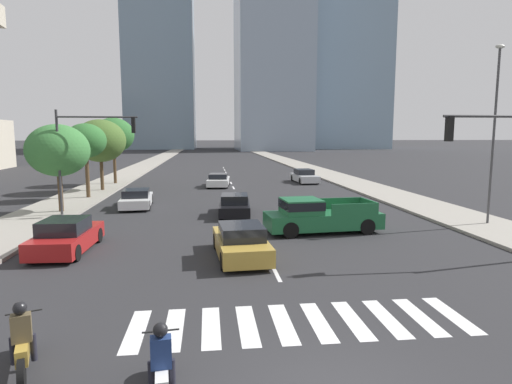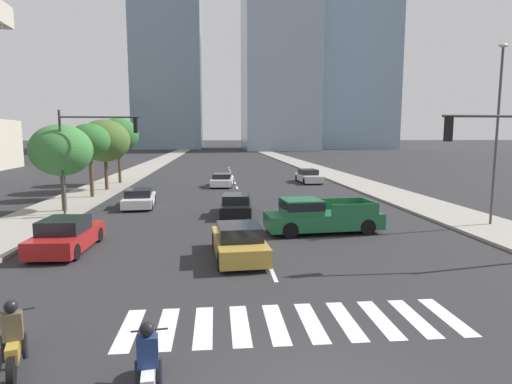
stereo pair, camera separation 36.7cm
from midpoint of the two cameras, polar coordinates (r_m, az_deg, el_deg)
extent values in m
cube|color=gray|center=(39.71, 14.17, 0.69)|extent=(4.00, 260.00, 0.15)
cube|color=gray|center=(38.44, -21.16, 0.19)|extent=(4.00, 260.00, 0.15)
cube|color=silver|center=(11.26, -16.66, -17.31)|extent=(0.45, 2.35, 0.01)
cube|color=silver|center=(11.14, -11.88, -17.44)|extent=(0.45, 2.35, 0.01)
cube|color=silver|center=(11.09, -7.02, -17.45)|extent=(0.45, 2.35, 0.01)
cube|color=silver|center=(11.11, -2.16, -17.34)|extent=(0.45, 2.35, 0.01)
cube|color=silver|center=(11.21, 2.65, -17.11)|extent=(0.45, 2.35, 0.01)
cube|color=silver|center=(11.37, 7.33, -16.78)|extent=(0.45, 2.35, 0.01)
cube|color=silver|center=(11.61, 11.83, -16.37)|extent=(0.45, 2.35, 0.01)
cube|color=silver|center=(11.90, 16.11, -15.88)|extent=(0.45, 2.35, 0.01)
cube|color=silver|center=(12.26, 20.14, -15.34)|extent=(0.45, 2.35, 0.01)
cube|color=silver|center=(12.67, 23.91, -14.77)|extent=(0.45, 2.35, 0.01)
cube|color=silver|center=(14.96, 1.92, -10.66)|extent=(0.14, 2.00, 0.01)
cube|color=silver|center=(18.76, 0.13, -6.86)|extent=(0.14, 2.00, 0.01)
cube|color=silver|center=(22.64, -1.04, -4.35)|extent=(0.14, 2.00, 0.01)
cube|color=silver|center=(26.55, -1.86, -2.57)|extent=(0.14, 2.00, 0.01)
cube|color=silver|center=(30.48, -2.46, -1.26)|extent=(0.14, 2.00, 0.01)
cube|color=silver|center=(34.43, -2.93, -0.24)|extent=(0.14, 2.00, 0.01)
cube|color=silver|center=(38.39, -3.30, 0.57)|extent=(0.14, 2.00, 0.01)
cube|color=silver|center=(42.36, -3.60, 1.23)|extent=(0.14, 2.00, 0.01)
cube|color=silver|center=(46.33, -3.85, 1.77)|extent=(0.14, 2.00, 0.01)
cube|color=silver|center=(50.31, -4.06, 2.23)|extent=(0.14, 2.00, 0.01)
cube|color=silver|center=(54.29, -4.24, 2.62)|extent=(0.14, 2.00, 0.01)
cube|color=silver|center=(58.28, -4.40, 2.96)|extent=(0.14, 2.00, 0.01)
cube|color=silver|center=(62.26, -4.53, 3.25)|extent=(0.14, 2.00, 0.01)
cylinder|color=black|center=(10.97, -29.24, -16.98)|extent=(0.31, 0.61, 0.60)
cylinder|color=black|center=(9.64, -29.88, -20.53)|extent=(0.31, 0.61, 0.60)
cube|color=#B28E38|center=(10.21, -29.62, -17.53)|extent=(0.59, 1.19, 0.32)
cylinder|color=#B2B2B7|center=(10.76, -29.38, -15.74)|extent=(0.16, 0.32, 0.67)
cylinder|color=black|center=(10.68, -29.50, -13.80)|extent=(0.67, 0.26, 0.04)
cube|color=brown|center=(9.95, -29.83, -15.48)|extent=(0.42, 0.34, 0.55)
sphere|color=black|center=(9.80, -29.99, -13.29)|extent=(0.26, 0.26, 0.26)
cylinder|color=black|center=(10.25, -30.65, -17.81)|extent=(0.15, 0.15, 0.55)
cylinder|color=black|center=(10.22, -28.54, -17.75)|extent=(0.15, 0.15, 0.55)
cylinder|color=black|center=(9.16, -13.69, -21.26)|extent=(0.19, 0.61, 0.60)
cube|color=silver|center=(8.40, -13.81, -22.37)|extent=(0.35, 1.21, 0.32)
cylinder|color=#B2B2B7|center=(8.93, -13.76, -19.87)|extent=(0.10, 0.32, 0.67)
cylinder|color=black|center=(8.81, -13.84, -17.59)|extent=(0.70, 0.11, 0.04)
cube|color=navy|center=(8.10, -13.92, -20.06)|extent=(0.38, 0.28, 0.55)
sphere|color=black|center=(7.93, -14.02, -17.46)|extent=(0.26, 0.26, 0.26)
cylinder|color=black|center=(8.43, -15.12, -22.69)|extent=(0.13, 0.13, 0.55)
cylinder|color=black|center=(8.42, -12.47, -22.64)|extent=(0.13, 0.13, 0.55)
cube|color=#1E6038|center=(20.98, 8.42, -3.74)|extent=(5.70, 2.46, 0.75)
cube|color=#1E6038|center=(20.51, 5.54, -1.89)|extent=(1.93, 1.97, 0.70)
cube|color=black|center=(20.49, 5.55, -1.66)|extent=(1.95, 2.01, 0.39)
cube|color=#1E6038|center=(20.45, 12.59, -2.28)|extent=(2.33, 0.28, 0.55)
cube|color=#1E6038|center=(22.18, 10.59, -1.47)|extent=(2.33, 0.28, 0.55)
cube|color=#1E6038|center=(21.79, 14.37, -1.74)|extent=(0.25, 1.90, 0.55)
cylinder|color=black|center=(19.64, 4.09, -5.10)|extent=(0.78, 0.33, 0.76)
cylinder|color=black|center=(21.31, 2.81, -4.08)|extent=(0.78, 0.33, 0.76)
cylinder|color=black|center=(20.95, 14.12, -4.51)|extent=(0.78, 0.33, 0.76)
cylinder|color=black|center=(22.53, 12.17, -3.60)|extent=(0.78, 0.33, 0.76)
cube|color=maroon|center=(19.06, -24.45, -5.80)|extent=(1.98, 4.29, 0.67)
cube|color=black|center=(18.74, -24.78, -4.13)|extent=(1.67, 1.96, 0.55)
cylinder|color=black|center=(20.70, -25.20, -5.32)|extent=(0.24, 0.65, 0.64)
cylinder|color=black|center=(20.17, -20.83, -5.42)|extent=(0.24, 0.65, 0.64)
cylinder|color=black|center=(18.12, -28.45, -7.29)|extent=(0.24, 0.65, 0.64)
cylinder|color=black|center=(17.52, -23.51, -7.49)|extent=(0.24, 0.65, 0.64)
cube|color=silver|center=(39.50, -5.28, 1.41)|extent=(2.27, 4.51, 0.59)
cube|color=black|center=(39.23, -5.32, 2.14)|extent=(1.81, 2.11, 0.46)
cylinder|color=black|center=(41.05, -6.28, 1.44)|extent=(0.28, 0.66, 0.64)
cylinder|color=black|center=(40.92, -3.95, 1.45)|extent=(0.28, 0.66, 0.64)
cylinder|color=black|center=(38.12, -6.71, 0.96)|extent=(0.28, 0.66, 0.64)
cylinder|color=black|center=(37.99, -4.20, 0.97)|extent=(0.28, 0.66, 0.64)
cube|color=#B28E38|center=(16.57, -2.70, -7.11)|extent=(2.09, 4.38, 0.64)
cube|color=black|center=(16.23, -2.61, -5.30)|extent=(1.71, 2.02, 0.53)
cylinder|color=black|center=(17.93, -5.91, -6.55)|extent=(0.26, 0.65, 0.64)
cylinder|color=black|center=(18.12, -0.74, -6.35)|extent=(0.26, 0.65, 0.64)
cylinder|color=black|center=(15.14, -5.04, -9.20)|extent=(0.26, 0.65, 0.64)
cylinder|color=black|center=(15.36, 1.08, -8.92)|extent=(0.26, 0.65, 0.64)
cube|color=black|center=(25.32, -3.29, -2.04)|extent=(2.02, 4.46, 0.59)
cube|color=black|center=(25.02, -3.31, -0.89)|extent=(1.65, 2.06, 0.50)
cylinder|color=black|center=(26.82, -4.91, -1.81)|extent=(0.26, 0.65, 0.64)
cylinder|color=black|center=(26.80, -1.60, -1.79)|extent=(0.26, 0.65, 0.64)
cylinder|color=black|center=(23.91, -5.19, -2.96)|extent=(0.26, 0.65, 0.64)
cylinder|color=black|center=(23.89, -1.47, -2.94)|extent=(0.26, 0.65, 0.64)
cube|color=#B7BABF|center=(42.89, 6.26, 1.91)|extent=(2.05, 4.85, 0.63)
cube|color=black|center=(43.07, 6.19, 2.70)|extent=(1.71, 2.22, 0.52)
cylinder|color=black|center=(41.58, 7.95, 1.49)|extent=(0.25, 0.65, 0.64)
cylinder|color=black|center=(41.13, 5.73, 1.46)|extent=(0.25, 0.65, 0.64)
cylinder|color=black|center=(44.68, 6.74, 1.93)|extent=(0.25, 0.65, 0.64)
cylinder|color=black|center=(44.26, 4.67, 1.90)|extent=(0.25, 0.65, 0.64)
cube|color=silver|center=(29.06, -16.00, -1.10)|extent=(2.13, 4.51, 0.57)
cube|color=black|center=(28.78, -16.08, -0.14)|extent=(1.74, 2.08, 0.48)
cylinder|color=black|center=(30.64, -17.27, -0.95)|extent=(0.26, 0.65, 0.64)
cylinder|color=black|center=(30.49, -14.18, -0.88)|extent=(0.26, 0.65, 0.64)
cylinder|color=black|center=(27.71, -17.98, -1.85)|extent=(0.26, 0.65, 0.64)
cylinder|color=black|center=(27.54, -14.57, -1.78)|extent=(0.26, 0.65, 0.64)
cylinder|color=#333335|center=(18.10, 29.94, 8.75)|extent=(4.84, 0.10, 0.10)
cube|color=black|center=(16.90, 23.85, 7.73)|extent=(0.20, 0.28, 0.90)
sphere|color=red|center=(16.91, 23.90, 8.75)|extent=(0.18, 0.18, 0.18)
sphere|color=orange|center=(16.90, 23.85, 7.73)|extent=(0.18, 0.18, 0.18)
sphere|color=green|center=(16.90, 23.80, 6.72)|extent=(0.18, 0.18, 0.18)
cylinder|color=#333335|center=(26.80, -25.19, 3.55)|extent=(0.14, 0.14, 5.96)
cylinder|color=#333335|center=(26.15, -20.82, 9.35)|extent=(4.46, 0.10, 0.10)
cube|color=black|center=(25.73, -16.46, 8.57)|extent=(0.20, 0.28, 0.90)
sphere|color=red|center=(25.74, -16.48, 9.24)|extent=(0.18, 0.18, 0.18)
sphere|color=orange|center=(25.73, -16.46, 8.57)|extent=(0.18, 0.18, 0.18)
sphere|color=green|center=(25.72, -16.43, 7.90)|extent=(0.18, 0.18, 0.18)
cube|color=#19662D|center=(26.80, -25.19, 3.58)|extent=(0.60, 0.04, 0.18)
cylinder|color=#3F3F42|center=(24.83, 28.78, 6.33)|extent=(0.12, 0.12, 8.78)
ellipsoid|color=beige|center=(25.21, 29.46, 16.57)|extent=(0.50, 0.24, 0.20)
cylinder|color=#4C3823|center=(28.18, -25.00, -0.13)|extent=(0.28, 0.28, 2.20)
ellipsoid|color=#387538|center=(27.98, -25.30, 5.06)|extent=(3.62, 3.62, 3.08)
cylinder|color=#4C3823|center=(33.76, -21.88, 1.86)|extent=(0.28, 0.28, 2.98)
ellipsoid|color=#2D662D|center=(33.63, -22.11, 6.38)|extent=(2.94, 2.94, 2.49)
cylinder|color=#4C3823|center=(37.93, -20.15, 2.11)|extent=(0.28, 0.28, 2.44)
ellipsoid|color=#426028|center=(37.79, -20.35, 6.44)|extent=(4.12, 4.12, 3.51)
cylinder|color=#4C3823|center=(42.86, -18.58, 3.15)|extent=(0.28, 0.28, 3.02)
ellipsoid|color=#2D662D|center=(42.75, -18.75, 7.21)|extent=(3.83, 3.83, 3.26)
cube|color=#7A93A8|center=(164.78, 11.24, 18.62)|extent=(28.30, 29.73, 73.21)
camera|label=1|loc=(0.18, -90.52, -0.07)|focal=29.94mm
camera|label=2|loc=(0.18, 89.48, 0.07)|focal=29.94mm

